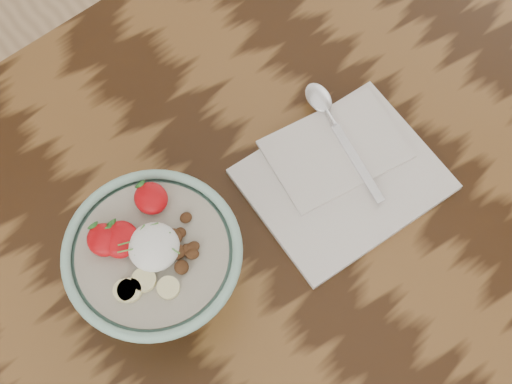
% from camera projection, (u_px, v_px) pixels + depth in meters
% --- Properties ---
extents(table, '(1.60, 0.90, 0.75)m').
position_uv_depth(table, '(153.00, 356.00, 0.93)').
color(table, black).
rests_on(table, ground).
extents(breakfast_bowl, '(0.20, 0.20, 0.13)m').
position_uv_depth(breakfast_bowl, '(156.00, 263.00, 0.81)').
color(breakfast_bowl, '#8DBDAB').
rests_on(breakfast_bowl, table).
extents(napkin, '(0.25, 0.22, 0.01)m').
position_uv_depth(napkin, '(342.00, 173.00, 0.93)').
color(napkin, white).
rests_on(napkin, table).
extents(spoon, '(0.07, 0.19, 0.01)m').
position_uv_depth(spoon, '(328.00, 113.00, 0.95)').
color(spoon, silver).
rests_on(spoon, napkin).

